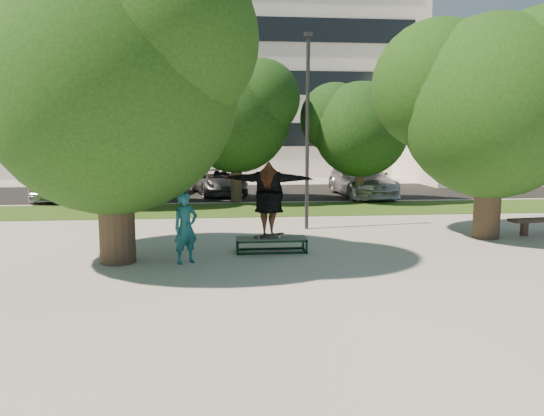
{
  "coord_description": "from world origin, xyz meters",
  "views": [
    {
      "loc": [
        -1.81,
        -11.6,
        3.01
      ],
      "look_at": [
        -0.57,
        0.6,
        1.31
      ],
      "focal_mm": 35.0,
      "sensor_mm": 36.0,
      "label": 1
    }
  ],
  "objects": [
    {
      "name": "car_silver_b",
      "position": [
        5.18,
        13.72,
        0.82
      ],
      "size": [
        2.55,
        5.75,
        1.64
      ],
      "primitive_type": "imported",
      "rotation": [
        0.0,
        0.0,
        0.04
      ],
      "color": "silver",
      "rests_on": "asphalt_strip"
    },
    {
      "name": "grass_strip",
      "position": [
        1.0,
        9.5,
        0.01
      ],
      "size": [
        30.0,
        4.0,
        0.02
      ],
      "primitive_type": "cube",
      "color": "#244212",
      "rests_on": "ground"
    },
    {
      "name": "bg_tree_left",
      "position": [
        -6.57,
        11.07,
        3.73
      ],
      "size": [
        5.28,
        4.51,
        5.77
      ],
      "color": "#38281E",
      "rests_on": "ground"
    },
    {
      "name": "lamppost",
      "position": [
        1.0,
        5.0,
        3.15
      ],
      "size": [
        0.25,
        0.15,
        6.11
      ],
      "color": "#2D2D30",
      "rests_on": "ground"
    },
    {
      "name": "car_dark",
      "position": [
        -5.0,
        15.44,
        0.82
      ],
      "size": [
        1.98,
        5.08,
        1.65
      ],
      "primitive_type": "imported",
      "rotation": [
        0.0,
        0.0,
        0.05
      ],
      "color": "black",
      "rests_on": "asphalt_strip"
    },
    {
      "name": "car_grey",
      "position": [
        -1.78,
        14.96,
        0.64
      ],
      "size": [
        3.05,
        4.98,
        1.29
      ],
      "primitive_type": "imported",
      "rotation": [
        0.0,
        0.0,
        0.21
      ],
      "color": "slate",
      "rests_on": "asphalt_strip"
    },
    {
      "name": "skater_rig",
      "position": [
        -0.53,
        1.74,
        1.39
      ],
      "size": [
        2.39,
        1.27,
        1.95
      ],
      "rotation": [
        0.0,
        0.0,
        2.85
      ],
      "color": "white",
      "rests_on": "grind_box"
    },
    {
      "name": "bg_tree_mid",
      "position": [
        -1.08,
        12.08,
        4.02
      ],
      "size": [
        5.76,
        4.92,
        6.24
      ],
      "color": "#38281E",
      "rests_on": "ground"
    },
    {
      "name": "tree_left",
      "position": [
        -4.29,
        1.09,
        4.42
      ],
      "size": [
        6.96,
        5.95,
        7.12
      ],
      "color": "#38281E",
      "rests_on": "ground"
    },
    {
      "name": "ground",
      "position": [
        0.0,
        0.0,
        0.0
      ],
      "size": [
        120.0,
        120.0,
        0.0
      ],
      "primitive_type": "plane",
      "color": "gray",
      "rests_on": "ground"
    },
    {
      "name": "grind_box",
      "position": [
        -0.47,
        1.74,
        0.19
      ],
      "size": [
        1.8,
        0.6,
        0.38
      ],
      "color": "black",
      "rests_on": "ground"
    },
    {
      "name": "car_silver_a",
      "position": [
        -9.0,
        13.69,
        0.79
      ],
      "size": [
        1.92,
        4.66,
        1.58
      ],
      "primitive_type": "imported",
      "rotation": [
        0.0,
        0.0,
        -0.01
      ],
      "color": "silver",
      "rests_on": "asphalt_strip"
    },
    {
      "name": "tree_right",
      "position": [
        5.92,
        3.08,
        4.09
      ],
      "size": [
        6.24,
        5.33,
        6.51
      ],
      "color": "#38281E",
      "rests_on": "ground"
    },
    {
      "name": "asphalt_strip",
      "position": [
        0.0,
        16.0,
        0.01
      ],
      "size": [
        40.0,
        8.0,
        0.01
      ],
      "primitive_type": "cube",
      "color": "black",
      "rests_on": "ground"
    },
    {
      "name": "office_building",
      "position": [
        -2.0,
        31.98,
        8.0
      ],
      "size": [
        30.0,
        14.12,
        16.0
      ],
      "color": "beige",
      "rests_on": "ground"
    },
    {
      "name": "bg_tree_right",
      "position": [
        4.43,
        11.57,
        3.49
      ],
      "size": [
        5.04,
        4.31,
        5.43
      ],
      "color": "#38281E",
      "rests_on": "ground"
    },
    {
      "name": "bystander",
      "position": [
        -2.59,
        0.75,
        0.85
      ],
      "size": [
        0.74,
        0.68,
        1.69
      ],
      "primitive_type": "imported",
      "rotation": [
        0.0,
        0.0,
        0.57
      ],
      "color": "#195A61",
      "rests_on": "ground"
    },
    {
      "name": "side_building",
      "position": [
        18.0,
        22.0,
        4.0
      ],
      "size": [
        15.0,
        10.0,
        8.0
      ],
      "primitive_type": "cube",
      "color": "white",
      "rests_on": "ground"
    }
  ]
}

